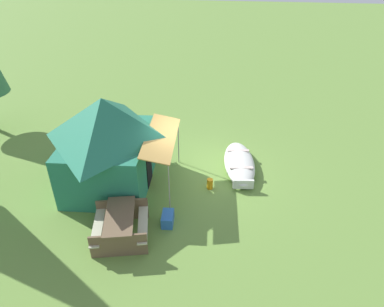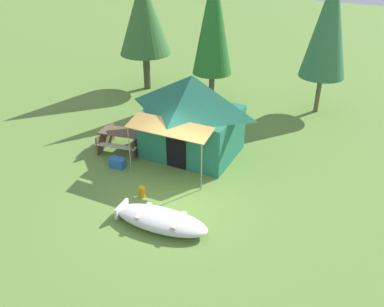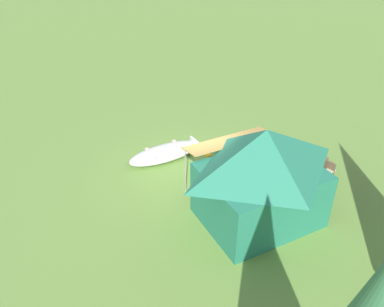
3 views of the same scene
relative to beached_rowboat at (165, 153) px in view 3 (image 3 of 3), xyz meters
name	(u,v)px [view 3 (image 3 of 3)]	position (x,y,z in m)	size (l,w,h in m)	color
ground_plane	(192,176)	(-0.43, 1.44, -0.22)	(80.00, 80.00, 0.00)	olive
beached_rowboat	(165,153)	(0.00, 0.00, 0.00)	(2.92, 1.36, 0.43)	silver
canvas_cabin_tent	(262,175)	(-1.34, 4.22, 1.34)	(3.63, 3.73, 3.02)	#237255
picnic_table	(304,168)	(-3.79, 3.16, 0.24)	(1.88, 1.77, 0.75)	brown
cooler_box	(267,162)	(-3.13, 2.00, -0.05)	(0.56, 0.32, 0.34)	#2961AF
fuel_can	(208,159)	(-1.31, 0.94, -0.05)	(0.20, 0.20, 0.36)	orange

